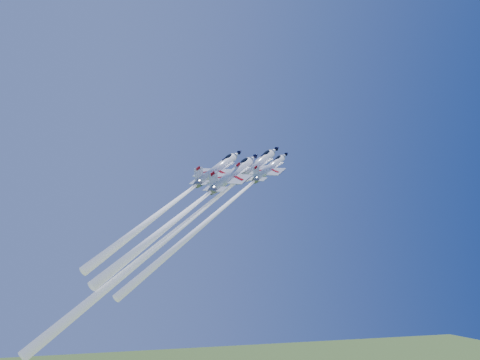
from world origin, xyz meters
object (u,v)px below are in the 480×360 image
object	(u,v)px
jet_right	(220,210)
jet_lead	(185,224)
jet_slot	(192,207)
jet_left	(177,199)

from	to	relation	value
jet_right	jet_lead	bearing A→B (deg)	-143.49
jet_right	jet_slot	bearing A→B (deg)	-156.30
jet_right	jet_slot	xyz separation A→B (m)	(-5.18, 3.61, 0.80)
jet_lead	jet_slot	size ratio (longest dim) A/B	1.46
jet_right	jet_left	bearing A→B (deg)	177.85
jet_slot	jet_right	bearing A→B (deg)	23.70
jet_left	jet_slot	size ratio (longest dim) A/B	1.00
jet_lead	jet_right	bearing A→B (deg)	36.51
jet_lead	jet_left	bearing A→B (deg)	147.56
jet_lead	jet_right	world-z (taller)	jet_lead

